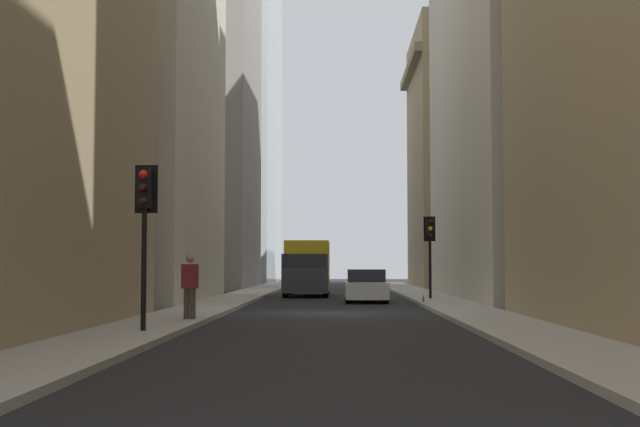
# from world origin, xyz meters

# --- Properties ---
(ground_plane) EXTENTS (135.00, 135.00, 0.00)m
(ground_plane) POSITION_xyz_m (0.00, 0.00, 0.00)
(ground_plane) COLOR black
(sidewalk_right) EXTENTS (90.00, 2.20, 0.14)m
(sidewalk_right) POSITION_xyz_m (0.00, 4.50, 0.07)
(sidewalk_right) COLOR #A8A399
(sidewalk_right) RESTS_ON ground_plane
(sidewalk_left) EXTENTS (90.00, 2.20, 0.14)m
(sidewalk_left) POSITION_xyz_m (0.00, -4.50, 0.07)
(sidewalk_left) COLOR #A8A399
(sidewalk_left) RESTS_ON ground_plane
(building_left_far) EXTENTS (12.53, 10.50, 18.10)m
(building_left_far) POSITION_xyz_m (31.17, -10.59, 9.06)
(building_left_far) COLOR #9E8966
(building_left_far) RESTS_ON ground_plane
(building_right_far) EXTENTS (12.35, 10.50, 29.69)m
(building_right_far) POSITION_xyz_m (28.85, 10.59, 14.85)
(building_right_far) COLOR gray
(building_right_far) RESTS_ON ground_plane
(delivery_truck) EXTENTS (6.46, 2.25, 2.84)m
(delivery_truck) POSITION_xyz_m (15.45, 1.40, 1.46)
(delivery_truck) COLOR yellow
(delivery_truck) RESTS_ON ground_plane
(sedan_white) EXTENTS (4.30, 1.78, 1.42)m
(sedan_white) POSITION_xyz_m (8.31, -1.40, 0.66)
(sedan_white) COLOR silver
(sedan_white) RESTS_ON ground_plane
(traffic_light_foreground) EXTENTS (0.43, 0.52, 3.74)m
(traffic_light_foreground) POSITION_xyz_m (-9.44, 4.17, 2.89)
(traffic_light_foreground) COLOR black
(traffic_light_foreground) RESTS_ON sidewalk_right
(traffic_light_midblock) EXTENTS (0.43, 0.52, 3.61)m
(traffic_light_midblock) POSITION_xyz_m (9.06, -4.26, 2.79)
(traffic_light_midblock) COLOR black
(traffic_light_midblock) RESTS_ON sidewalk_left
(pedestrian) EXTENTS (0.26, 0.44, 1.75)m
(pedestrian) POSITION_xyz_m (-5.38, 3.84, 1.09)
(pedestrian) COLOR #473D33
(pedestrian) RESTS_ON sidewalk_right
(discarded_bottle) EXTENTS (0.07, 0.07, 0.27)m
(discarded_bottle) POSITION_xyz_m (5.30, -3.57, 0.25)
(discarded_bottle) COLOR brown
(discarded_bottle) RESTS_ON sidewalk_left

